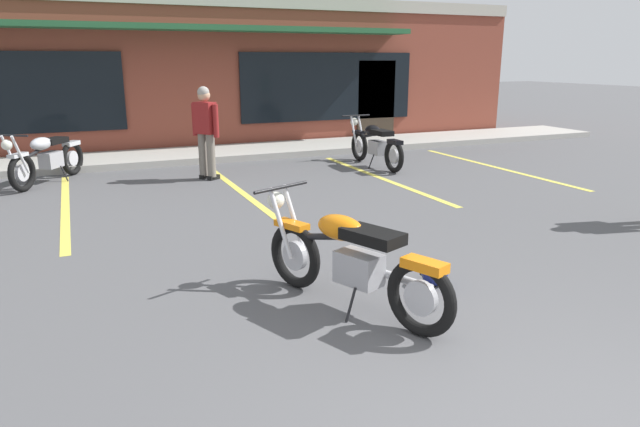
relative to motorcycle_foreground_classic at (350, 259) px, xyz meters
The scene contains 9 objects.
ground_plane 1.19m from the motorcycle_foreground_classic, 70.19° to the left, with size 80.00×80.00×0.00m, color #515154.
sidewalk_kerb 8.51m from the motorcycle_foreground_classic, 87.50° to the left, with size 22.00×1.80×0.14m, color #A8A59E.
brick_storefront_building 12.55m from the motorcycle_foreground_classic, 88.29° to the left, with size 18.45×6.94×3.61m.
painted_stall_lines 4.93m from the motorcycle_foreground_classic, 85.66° to the left, with size 10.89×4.80×0.01m.
motorcycle_foreground_classic is the anchor object (origin of this frame).
motorcycle_black_cruiser 7.32m from the motorcycle_foreground_classic, 110.52° to the left, with size 1.38×1.85×0.98m.
motorcycle_silver_naked 6.97m from the motorcycle_foreground_classic, 59.37° to the left, with size 0.66×2.11×0.98m.
person_in_shorts_foreground 6.07m from the motorcycle_foreground_classic, 89.10° to the left, with size 0.43×0.55×1.68m.
helmet_on_pavement 1.06m from the motorcycle_foreground_classic, ahead, with size 0.26×0.26×0.26m.
Camera 1 is at (-2.46, -1.61, 2.14)m, focal length 31.91 mm.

